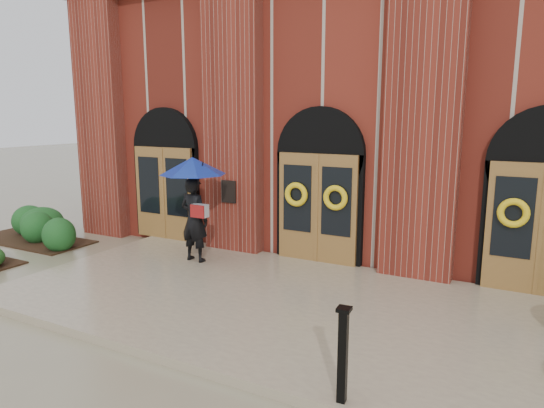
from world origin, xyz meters
The scene contains 6 objects.
ground centered at (0.00, 0.00, 0.00)m, with size 90.00×90.00×0.00m, color gray.
landing centered at (0.00, 0.15, 0.07)m, with size 10.00×5.30×0.15m, color tan.
church_building centered at (0.00, 8.78, 3.50)m, with size 16.20×12.53×7.00m.
man_with_umbrella centered at (-2.50, 1.40, 1.84)m, with size 1.58×1.58×2.42m.
metal_post centered at (2.47, -2.35, 0.77)m, with size 0.17×0.17×1.19m.
hedge_wall_left centered at (-8.00, 1.12, 0.42)m, with size 3.26×1.31×0.84m, color #17471A.
Camera 1 is at (4.21, -7.37, 3.53)m, focal length 32.00 mm.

